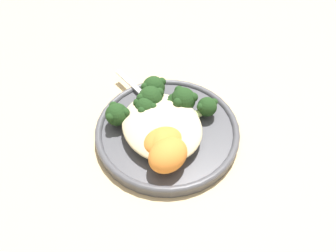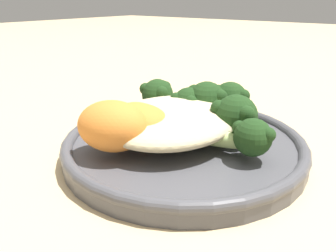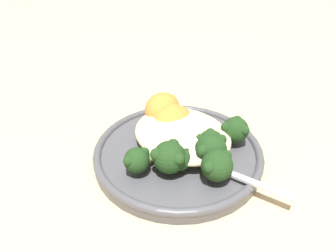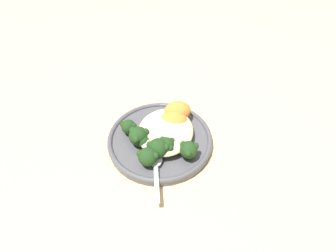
{
  "view_description": "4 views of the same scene",
  "coord_description": "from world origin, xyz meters",
  "px_view_note": "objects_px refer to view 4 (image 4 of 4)",
  "views": [
    {
      "loc": [
        0.33,
        -0.14,
        0.45
      ],
      "look_at": [
        0.03,
        0.0,
        0.05
      ],
      "focal_mm": 35.0,
      "sensor_mm": 36.0,
      "label": 1
    },
    {
      "loc": [
        0.26,
        0.19,
        0.15
      ],
      "look_at": [
        0.02,
        0.0,
        0.03
      ],
      "focal_mm": 35.0,
      "sensor_mm": 36.0,
      "label": 2
    },
    {
      "loc": [
        -0.26,
        0.28,
        0.31
      ],
      "look_at": [
        0.03,
        0.01,
        0.05
      ],
      "focal_mm": 35.0,
      "sensor_mm": 36.0,
      "label": 3
    },
    {
      "loc": [
        -0.4,
        -0.08,
        0.48
      ],
      "look_at": [
        0.0,
        -0.01,
        0.06
      ],
      "focal_mm": 28.0,
      "sensor_mm": 36.0,
      "label": 4
    }
  ],
  "objects_px": {
    "broccoli_stalk_2": "(147,139)",
    "sweet_potato_chunk_0": "(173,119)",
    "sweet_potato_chunk_2": "(175,119)",
    "quinoa_mound": "(164,131)",
    "sweet_potato_chunk_1": "(178,111)",
    "broccoli_stalk_4": "(159,145)",
    "broccoli_stalk_5": "(166,143)",
    "sweet_potato_chunk_3": "(173,120)",
    "broccoli_stalk_3": "(150,153)",
    "broccoli_stalk_0": "(138,128)",
    "broccoli_stalk_6": "(186,148)",
    "plate": "(160,139)",
    "broccoli_stalk_1": "(141,136)",
    "spoon": "(156,164)"
  },
  "relations": [
    {
      "from": "sweet_potato_chunk_3",
      "to": "broccoli_stalk_3",
      "type": "bearing_deg",
      "value": 163.05
    },
    {
      "from": "sweet_potato_chunk_2",
      "to": "quinoa_mound",
      "type": "bearing_deg",
      "value": 153.68
    },
    {
      "from": "plate",
      "to": "broccoli_stalk_0",
      "type": "distance_m",
      "value": 0.06
    },
    {
      "from": "plate",
      "to": "sweet_potato_chunk_2",
      "type": "relative_size",
      "value": 4.54
    },
    {
      "from": "broccoli_stalk_0",
      "to": "broccoli_stalk_6",
      "type": "distance_m",
      "value": 0.13
    },
    {
      "from": "broccoli_stalk_2",
      "to": "broccoli_stalk_6",
      "type": "relative_size",
      "value": 0.77
    },
    {
      "from": "plate",
      "to": "sweet_potato_chunk_0",
      "type": "relative_size",
      "value": 5.5
    },
    {
      "from": "broccoli_stalk_3",
      "to": "sweet_potato_chunk_3",
      "type": "relative_size",
      "value": 1.76
    },
    {
      "from": "quinoa_mound",
      "to": "sweet_potato_chunk_0",
      "type": "relative_size",
      "value": 3.36
    },
    {
      "from": "sweet_potato_chunk_0",
      "to": "sweet_potato_chunk_1",
      "type": "xyz_separation_m",
      "value": [
        0.03,
        -0.01,
        0.0
      ]
    },
    {
      "from": "broccoli_stalk_0",
      "to": "broccoli_stalk_2",
      "type": "relative_size",
      "value": 1.64
    },
    {
      "from": "quinoa_mound",
      "to": "spoon",
      "type": "height_order",
      "value": "quinoa_mound"
    },
    {
      "from": "sweet_potato_chunk_1",
      "to": "broccoli_stalk_2",
      "type": "bearing_deg",
      "value": 150.25
    },
    {
      "from": "broccoli_stalk_6",
      "to": "sweet_potato_chunk_2",
      "type": "bearing_deg",
      "value": 153.81
    },
    {
      "from": "broccoli_stalk_4",
      "to": "sweet_potato_chunk_3",
      "type": "bearing_deg",
      "value": 167.78
    },
    {
      "from": "quinoa_mound",
      "to": "broccoli_stalk_1",
      "type": "xyz_separation_m",
      "value": [
        -0.03,
        0.05,
        0.01
      ]
    },
    {
      "from": "broccoli_stalk_6",
      "to": "sweet_potato_chunk_1",
      "type": "distance_m",
      "value": 0.11
    },
    {
      "from": "plate",
      "to": "spoon",
      "type": "height_order",
      "value": "spoon"
    },
    {
      "from": "broccoli_stalk_4",
      "to": "broccoli_stalk_6",
      "type": "height_order",
      "value": "broccoli_stalk_4"
    },
    {
      "from": "quinoa_mound",
      "to": "sweet_potato_chunk_1",
      "type": "xyz_separation_m",
      "value": [
        0.06,
        -0.02,
        0.01
      ]
    },
    {
      "from": "broccoli_stalk_4",
      "to": "broccoli_stalk_5",
      "type": "height_order",
      "value": "broccoli_stalk_4"
    },
    {
      "from": "broccoli_stalk_5",
      "to": "sweet_potato_chunk_0",
      "type": "height_order",
      "value": "same"
    },
    {
      "from": "broccoli_stalk_5",
      "to": "broccoli_stalk_3",
      "type": "bearing_deg",
      "value": -56.86
    },
    {
      "from": "broccoli_stalk_0",
      "to": "broccoli_stalk_6",
      "type": "relative_size",
      "value": 1.26
    },
    {
      "from": "broccoli_stalk_5",
      "to": "spoon",
      "type": "relative_size",
      "value": 0.72
    },
    {
      "from": "sweet_potato_chunk_0",
      "to": "sweet_potato_chunk_3",
      "type": "bearing_deg",
      "value": -166.69
    },
    {
      "from": "broccoli_stalk_6",
      "to": "broccoli_stalk_3",
      "type": "bearing_deg",
      "value": -119.65
    },
    {
      "from": "broccoli_stalk_4",
      "to": "sweet_potato_chunk_3",
      "type": "distance_m",
      "value": 0.09
    },
    {
      "from": "quinoa_mound",
      "to": "broccoli_stalk_1",
      "type": "relative_size",
      "value": 1.53
    },
    {
      "from": "broccoli_stalk_5",
      "to": "spoon",
      "type": "height_order",
      "value": "broccoli_stalk_5"
    },
    {
      "from": "sweet_potato_chunk_1",
      "to": "broccoli_stalk_5",
      "type": "bearing_deg",
      "value": 174.2
    },
    {
      "from": "broccoli_stalk_1",
      "to": "sweet_potato_chunk_1",
      "type": "bearing_deg",
      "value": -162.29
    },
    {
      "from": "plate",
      "to": "broccoli_stalk_6",
      "type": "distance_m",
      "value": 0.08
    },
    {
      "from": "broccoli_stalk_2",
      "to": "sweet_potato_chunk_0",
      "type": "bearing_deg",
      "value": -173.77
    },
    {
      "from": "sweet_potato_chunk_1",
      "to": "broccoli_stalk_4",
      "type": "bearing_deg",
      "value": 168.19
    },
    {
      "from": "broccoli_stalk_1",
      "to": "sweet_potato_chunk_0",
      "type": "bearing_deg",
      "value": -169.0
    },
    {
      "from": "sweet_potato_chunk_0",
      "to": "spoon",
      "type": "relative_size",
      "value": 0.36
    },
    {
      "from": "broccoli_stalk_4",
      "to": "sweet_potato_chunk_1",
      "type": "relative_size",
      "value": 1.8
    },
    {
      "from": "spoon",
      "to": "broccoli_stalk_5",
      "type": "bearing_deg",
      "value": 151.03
    },
    {
      "from": "sweet_potato_chunk_2",
      "to": "sweet_potato_chunk_3",
      "type": "xyz_separation_m",
      "value": [
        -0.0,
        0.0,
        -0.0
      ]
    },
    {
      "from": "quinoa_mound",
      "to": "broccoli_stalk_0",
      "type": "distance_m",
      "value": 0.06
    },
    {
      "from": "quinoa_mound",
      "to": "spoon",
      "type": "xyz_separation_m",
      "value": [
        -0.09,
        0.0,
        -0.01
      ]
    },
    {
      "from": "sweet_potato_chunk_2",
      "to": "sweet_potato_chunk_0",
      "type": "bearing_deg",
      "value": 90.51
    },
    {
      "from": "broccoli_stalk_3",
      "to": "broccoli_stalk_5",
      "type": "relative_size",
      "value": 1.3
    },
    {
      "from": "broccoli_stalk_6",
      "to": "broccoli_stalk_0",
      "type": "bearing_deg",
      "value": -159.93
    },
    {
      "from": "plate",
      "to": "broccoli_stalk_3",
      "type": "distance_m",
      "value": 0.07
    },
    {
      "from": "broccoli_stalk_0",
      "to": "sweet_potato_chunk_1",
      "type": "distance_m",
      "value": 0.11
    },
    {
      "from": "broccoli_stalk_1",
      "to": "spoon",
      "type": "xyz_separation_m",
      "value": [
        -0.06,
        -0.04,
        -0.02
      ]
    },
    {
      "from": "broccoli_stalk_0",
      "to": "broccoli_stalk_5",
      "type": "bearing_deg",
      "value": 148.22
    },
    {
      "from": "broccoli_stalk_2",
      "to": "broccoli_stalk_3",
      "type": "height_order",
      "value": "broccoli_stalk_3"
    }
  ]
}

